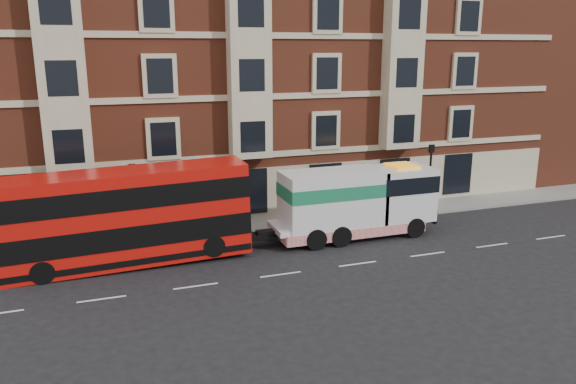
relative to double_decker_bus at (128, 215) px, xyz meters
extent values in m
plane|color=black|center=(6.50, -3.76, -2.48)|extent=(120.00, 120.00, 0.00)
cube|color=slate|center=(6.50, 3.74, -2.41)|extent=(90.00, 3.00, 0.15)
cube|color=brown|center=(7.00, 11.24, 6.52)|extent=(45.00, 12.00, 18.00)
cylinder|color=black|center=(0.50, 2.44, -0.33)|extent=(0.14, 0.14, 4.00)
cube|color=black|center=(0.50, 2.44, 1.77)|extent=(0.35, 0.15, 0.50)
cylinder|color=black|center=(18.50, 2.44, -0.33)|extent=(0.14, 0.14, 4.00)
cube|color=black|center=(18.50, 2.44, 1.77)|extent=(0.35, 0.15, 0.50)
cube|color=red|center=(0.00, 0.00, -0.06)|extent=(11.53, 2.57, 4.53)
cube|color=black|center=(0.00, 0.00, -0.73)|extent=(11.57, 2.63, 1.08)
cube|color=black|center=(0.00, 0.00, 1.12)|extent=(11.57, 2.63, 1.03)
cylinder|color=black|center=(-3.91, -1.16, -1.95)|extent=(1.07, 0.33, 1.07)
cylinder|color=black|center=(-3.91, 1.16, -1.95)|extent=(1.07, 0.33, 1.07)
cylinder|color=black|center=(3.91, -1.16, -1.64)|extent=(1.07, 0.33, 1.07)
cylinder|color=black|center=(3.91, 1.16, -1.64)|extent=(1.07, 0.33, 1.07)
cube|color=silver|center=(12.00, 0.00, -1.50)|extent=(9.27, 2.37, 0.31)
cube|color=silver|center=(14.99, 0.00, -0.17)|extent=(3.29, 2.57, 2.99)
cube|color=silver|center=(10.76, 0.00, -0.11)|extent=(5.56, 2.57, 2.99)
cube|color=#197349|center=(10.76, 0.00, 0.40)|extent=(5.61, 2.61, 0.72)
cube|color=red|center=(11.79, 0.00, -1.86)|extent=(8.24, 2.63, 0.57)
cylinder|color=black|center=(15.29, -1.16, -1.92)|extent=(1.13, 0.36, 1.13)
cylinder|color=black|center=(15.29, 1.16, -1.92)|extent=(1.13, 0.36, 1.13)
cylinder|color=black|center=(10.76, -1.16, -1.92)|extent=(1.13, 0.41, 1.13)
cylinder|color=black|center=(10.76, 1.16, -1.92)|extent=(1.13, 0.41, 1.13)
cylinder|color=black|center=(9.32, -1.16, -1.92)|extent=(1.13, 0.41, 1.13)
cylinder|color=black|center=(9.32, 1.16, -1.92)|extent=(1.13, 0.41, 1.13)
imported|color=#192A32|center=(-1.70, 3.39, -1.39)|extent=(0.78, 0.61, 1.89)
camera|label=1|loc=(-1.33, -26.96, 7.81)|focal=35.00mm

